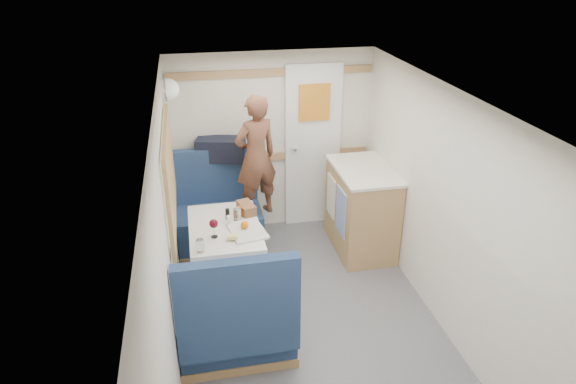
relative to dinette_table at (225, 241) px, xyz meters
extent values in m
plane|color=#515156|center=(0.65, -1.00, -0.57)|extent=(4.50, 4.50, 0.00)
plane|color=silver|center=(0.65, -1.00, 1.43)|extent=(4.50, 4.50, 0.00)
cube|color=silver|center=(0.65, 1.25, 0.43)|extent=(2.20, 0.02, 2.00)
cube|color=silver|center=(-0.45, -1.00, 0.43)|extent=(0.02, 4.50, 2.00)
cube|color=silver|center=(1.75, -1.00, 0.43)|extent=(0.02, 4.50, 2.00)
cube|color=#A4814A|center=(0.65, 1.23, 0.28)|extent=(2.15, 0.02, 0.08)
cube|color=#A4814A|center=(0.65, 1.23, 1.21)|extent=(2.15, 0.02, 0.08)
cube|color=#A2AD93|center=(-0.43, 0.00, 0.68)|extent=(0.04, 1.30, 0.72)
cube|color=white|center=(1.10, 1.22, 0.36)|extent=(0.62, 0.04, 1.86)
cube|color=orange|center=(1.10, 1.19, 0.88)|extent=(0.34, 0.03, 0.40)
cylinder|color=silver|center=(0.88, 1.17, 0.38)|extent=(0.04, 0.10, 0.04)
cube|color=white|center=(0.00, 0.00, 0.13)|extent=(0.62, 0.92, 0.04)
cylinder|color=silver|center=(0.00, 0.00, -0.22)|extent=(0.08, 0.08, 0.66)
cylinder|color=silver|center=(0.00, 0.00, -0.55)|extent=(0.36, 0.36, 0.03)
cube|color=#17284A|center=(0.00, 0.80, -0.34)|extent=(0.88, 0.50, 0.45)
cube|color=#17284A|center=(0.00, 1.08, 0.08)|extent=(0.88, 0.10, 0.80)
cube|color=#A4814A|center=(0.00, 0.80, -0.53)|extent=(0.90, 0.52, 0.08)
cube|color=#17284A|center=(0.00, -0.80, -0.34)|extent=(0.88, 0.50, 0.45)
cube|color=#17284A|center=(0.00, -1.08, 0.08)|extent=(0.88, 0.10, 0.80)
cube|color=#A4814A|center=(0.00, -0.80, -0.53)|extent=(0.90, 0.52, 0.08)
cube|color=#A4814A|center=(0.00, 1.12, 0.31)|extent=(0.90, 0.14, 0.04)
sphere|color=white|center=(-0.39, 0.85, 1.18)|extent=(0.20, 0.20, 0.20)
cube|color=#A4814A|center=(1.47, 0.55, -0.12)|extent=(0.54, 0.90, 0.90)
cube|color=silver|center=(1.47, 0.55, 0.34)|extent=(0.56, 0.92, 0.03)
cube|color=#5972B2|center=(1.19, 0.37, -0.02)|extent=(0.01, 0.30, 0.48)
cube|color=silver|center=(1.19, 0.73, -0.02)|extent=(0.01, 0.28, 0.44)
imported|color=brown|center=(0.39, 0.70, 0.51)|extent=(0.54, 0.45, 1.25)
cube|color=black|center=(0.08, 1.12, 0.45)|extent=(0.55, 0.36, 0.24)
cube|color=silver|center=(0.19, -0.14, 0.16)|extent=(0.35, 0.42, 0.02)
sphere|color=orange|center=(0.17, -0.10, 0.21)|extent=(0.07, 0.07, 0.07)
cube|color=#EFD78A|center=(0.05, -0.25, 0.19)|extent=(0.10, 0.06, 0.03)
cylinder|color=white|center=(-0.10, -0.17, 0.16)|extent=(0.06, 0.06, 0.01)
cylinder|color=white|center=(-0.10, -0.17, 0.21)|extent=(0.01, 0.01, 0.10)
sphere|color=#480715|center=(-0.10, -0.17, 0.28)|extent=(0.08, 0.08, 0.08)
cylinder|color=white|center=(-0.23, -0.38, 0.21)|extent=(0.07, 0.07, 0.11)
cylinder|color=white|center=(0.13, 0.09, 0.21)|extent=(0.07, 0.07, 0.11)
cylinder|color=brown|center=(0.16, 0.16, 0.20)|extent=(0.06, 0.06, 0.09)
cylinder|color=black|center=(0.04, 0.13, 0.20)|extent=(0.04, 0.04, 0.10)
cylinder|color=silver|center=(0.04, 0.01, 0.20)|extent=(0.04, 0.04, 0.09)
cube|color=brown|center=(0.22, 0.22, 0.20)|extent=(0.17, 0.25, 0.09)
camera|label=1|loc=(-0.23, -3.98, 2.38)|focal=32.00mm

